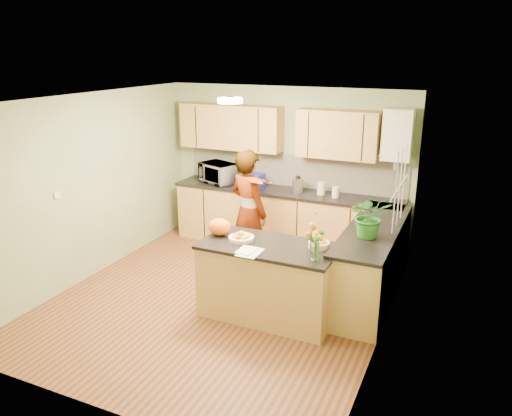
% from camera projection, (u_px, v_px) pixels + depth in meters
% --- Properties ---
extents(floor, '(4.50, 4.50, 0.00)m').
position_uv_depth(floor, '(222.00, 298.00, 6.37)').
color(floor, '#5A2B19').
rests_on(floor, ground).
extents(ceiling, '(4.00, 4.50, 0.02)m').
position_uv_depth(ceiling, '(218.00, 99.00, 5.60)').
color(ceiling, silver).
rests_on(ceiling, wall_back).
extents(wall_back, '(4.00, 0.02, 2.50)m').
position_uv_depth(wall_back, '(287.00, 167.00, 7.94)').
color(wall_back, gray).
rests_on(wall_back, floor).
extents(wall_front, '(4.00, 0.02, 2.50)m').
position_uv_depth(wall_front, '(89.00, 281.00, 4.03)').
color(wall_front, gray).
rests_on(wall_front, floor).
extents(wall_left, '(0.02, 4.50, 2.50)m').
position_uv_depth(wall_left, '(90.00, 187.00, 6.77)').
color(wall_left, gray).
rests_on(wall_left, floor).
extents(wall_right, '(0.02, 4.50, 2.50)m').
position_uv_depth(wall_right, '(389.00, 229.00, 5.21)').
color(wall_right, gray).
rests_on(wall_right, floor).
extents(back_counter, '(3.64, 0.62, 0.94)m').
position_uv_depth(back_counter, '(285.00, 219.00, 7.88)').
color(back_counter, '#B78A49').
rests_on(back_counter, floor).
extents(right_counter, '(0.62, 2.24, 0.94)m').
position_uv_depth(right_counter, '(372.00, 262.00, 6.30)').
color(right_counter, '#B78A49').
rests_on(right_counter, floor).
extents(splashback, '(3.60, 0.02, 0.52)m').
position_uv_depth(splashback, '(292.00, 170.00, 7.90)').
color(splashback, beige).
rests_on(splashback, back_counter).
extents(upper_cabinets, '(3.20, 0.34, 0.70)m').
position_uv_depth(upper_cabinets, '(273.00, 130.00, 7.68)').
color(upper_cabinets, '#B78A49').
rests_on(upper_cabinets, wall_back).
extents(boiler, '(0.40, 0.30, 0.86)m').
position_uv_depth(boiler, '(398.00, 135.00, 6.94)').
color(boiler, white).
rests_on(boiler, wall_back).
extents(window_right, '(0.01, 1.30, 1.05)m').
position_uv_depth(window_right, '(400.00, 187.00, 5.64)').
color(window_right, white).
rests_on(window_right, wall_right).
extents(light_switch, '(0.02, 0.09, 0.09)m').
position_uv_depth(light_switch, '(57.00, 195.00, 6.22)').
color(light_switch, white).
rests_on(light_switch, wall_left).
extents(ceiling_lamp, '(0.30, 0.30, 0.07)m').
position_uv_depth(ceiling_lamp, '(230.00, 100.00, 5.88)').
color(ceiling_lamp, '#FFEABF').
rests_on(ceiling_lamp, ceiling).
extents(peninsula_island, '(1.57, 0.80, 0.90)m').
position_uv_depth(peninsula_island, '(269.00, 280.00, 5.85)').
color(peninsula_island, '#B78A49').
rests_on(peninsula_island, floor).
extents(fruit_dish, '(0.30, 0.30, 0.11)m').
position_uv_depth(fruit_dish, '(241.00, 237.00, 5.84)').
color(fruit_dish, beige).
rests_on(fruit_dish, peninsula_island).
extents(orange_bowl, '(0.24, 0.24, 0.14)m').
position_uv_depth(orange_bowl, '(319.00, 243.00, 5.61)').
color(orange_bowl, beige).
rests_on(orange_bowl, peninsula_island).
extents(flower_vase, '(0.24, 0.24, 0.44)m').
position_uv_depth(flower_vase, '(315.00, 233.00, 5.23)').
color(flower_vase, silver).
rests_on(flower_vase, peninsula_island).
extents(orange_bag, '(0.30, 0.26, 0.20)m').
position_uv_depth(orange_bag, '(219.00, 227.00, 5.98)').
color(orange_bag, orange).
rests_on(orange_bag, peninsula_island).
extents(papers, '(0.23, 0.31, 0.01)m').
position_uv_depth(papers, '(250.00, 252.00, 5.49)').
color(papers, white).
rests_on(papers, peninsula_island).
extents(violinist, '(0.76, 0.65, 1.76)m').
position_uv_depth(violinist, '(249.00, 212.00, 6.91)').
color(violinist, '#E9B38F').
rests_on(violinist, floor).
extents(violin, '(0.56, 0.49, 0.14)m').
position_uv_depth(violin, '(255.00, 180.00, 6.47)').
color(violin, '#4C1604').
rests_on(violin, violinist).
extents(microwave, '(0.70, 0.59, 0.33)m').
position_uv_depth(microwave, '(218.00, 173.00, 8.15)').
color(microwave, white).
rests_on(microwave, back_counter).
extents(blue_box, '(0.32, 0.26, 0.23)m').
position_uv_depth(blue_box, '(255.00, 180.00, 7.87)').
color(blue_box, '#202396').
rests_on(blue_box, back_counter).
extents(kettle, '(0.17, 0.17, 0.31)m').
position_uv_depth(kettle, '(298.00, 185.00, 7.59)').
color(kettle, '#ADADB2').
rests_on(kettle, back_counter).
extents(jar_cream, '(0.15, 0.15, 0.19)m').
position_uv_depth(jar_cream, '(321.00, 189.00, 7.50)').
color(jar_cream, beige).
rests_on(jar_cream, back_counter).
extents(jar_white, '(0.13, 0.13, 0.16)m').
position_uv_depth(jar_white, '(336.00, 192.00, 7.36)').
color(jar_white, white).
rests_on(jar_white, back_counter).
extents(potted_plant, '(0.58, 0.54, 0.52)m').
position_uv_depth(potted_plant, '(370.00, 216.00, 5.76)').
color(potted_plant, '#2A6F25').
rests_on(potted_plant, right_counter).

